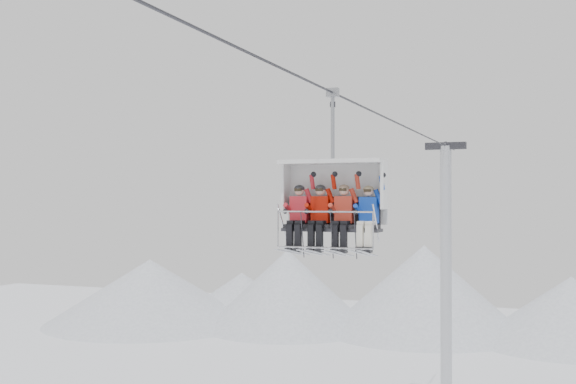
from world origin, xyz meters
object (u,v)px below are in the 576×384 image
(skier_far_left, at_px, (298,214))
(lift_tower_right, at_px, (446,298))
(skier_far_right, at_px, (368,215))
(skier_center_right, at_px, (343,214))
(skier_center_left, at_px, (320,214))
(chairlift_carrier, at_px, (334,195))

(skier_far_left, bearing_deg, lift_tower_right, 87.44)
(lift_tower_right, height_order, skier_far_right, lift_tower_right)
(lift_tower_right, distance_m, skier_center_right, 19.54)
(lift_tower_right, xyz_separation_m, skier_center_left, (-0.29, -19.02, 4.47))
(skier_far_left, distance_m, skier_center_right, 1.18)
(chairlift_carrier, height_order, skier_far_right, chairlift_carrier)
(skier_far_left, relative_size, skier_far_right, 1.03)
(skier_far_left, distance_m, skier_center_left, 0.56)
(skier_center_left, xyz_separation_m, skier_center_right, (0.61, 0.00, 0.00))
(lift_tower_right, height_order, skier_center_right, lift_tower_right)
(chairlift_carrier, relative_size, skier_center_left, 2.25)
(chairlift_carrier, xyz_separation_m, skier_far_left, (-0.85, -0.30, -0.48))
(skier_far_left, bearing_deg, chairlift_carrier, 19.61)
(skier_center_right, relative_size, skier_far_right, 1.03)
(lift_tower_right, bearing_deg, skier_center_left, -90.87)
(chairlift_carrier, distance_m, skier_far_left, 1.02)
(skier_center_left, relative_size, skier_far_right, 1.03)
(lift_tower_right, xyz_separation_m, skier_center_right, (0.32, -19.02, 4.47))
(lift_tower_right, relative_size, skier_far_left, 7.61)
(skier_center_right, xyz_separation_m, skier_far_right, (0.62, -0.00, -0.01))
(skier_center_right, bearing_deg, skier_far_right, -0.31)
(skier_center_right, distance_m, skier_far_right, 0.62)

